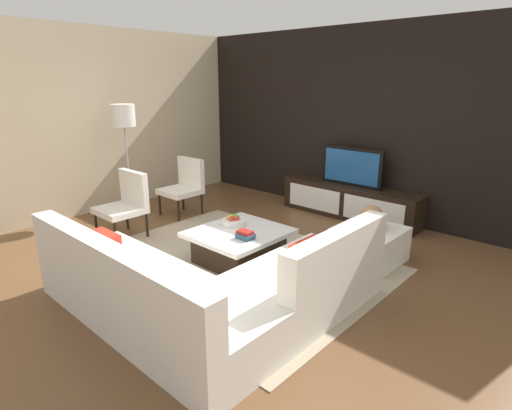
{
  "coord_description": "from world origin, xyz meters",
  "views": [
    {
      "loc": [
        3.0,
        -3.02,
        2.02
      ],
      "look_at": [
        -0.23,
        0.53,
        0.56
      ],
      "focal_mm": 28.89,
      "sensor_mm": 36.0,
      "label": 1
    }
  ],
  "objects_px": {
    "ottoman": "(369,244)",
    "decorative_ball": "(371,217)",
    "sectional_couch": "(207,288)",
    "book_stack": "(245,235)",
    "coffee_table": "(239,245)",
    "media_console": "(349,201)",
    "floor_lamp": "(124,122)",
    "fruit_bowl": "(234,221)",
    "accent_chair_far": "(185,183)",
    "accent_chair_near": "(126,201)",
    "television": "(352,167)"
  },
  "relations": [
    {
      "from": "fruit_bowl",
      "to": "decorative_ball",
      "type": "xyz_separation_m",
      "value": [
        1.27,
        0.94,
        0.1
      ]
    },
    {
      "from": "television",
      "to": "sectional_couch",
      "type": "distance_m",
      "value": 3.39
    },
    {
      "from": "accent_chair_near",
      "to": "sectional_couch",
      "type": "bearing_deg",
      "value": -15.46
    },
    {
      "from": "accent_chair_far",
      "to": "fruit_bowl",
      "type": "bearing_deg",
      "value": -12.52
    },
    {
      "from": "sectional_couch",
      "to": "book_stack",
      "type": "xyz_separation_m",
      "value": [
        -0.39,
        0.89,
        0.14
      ]
    },
    {
      "from": "coffee_table",
      "to": "accent_chair_near",
      "type": "xyz_separation_m",
      "value": [
        -1.7,
        -0.41,
        0.29
      ]
    },
    {
      "from": "media_console",
      "to": "ottoman",
      "type": "distance_m",
      "value": 1.6
    },
    {
      "from": "coffee_table",
      "to": "ottoman",
      "type": "xyz_separation_m",
      "value": [
        1.09,
        1.04,
        -0.0
      ]
    },
    {
      "from": "floor_lamp",
      "to": "book_stack",
      "type": "xyz_separation_m",
      "value": [
        2.68,
        -0.23,
        -1.01
      ]
    },
    {
      "from": "accent_chair_far",
      "to": "floor_lamp",
      "type": "bearing_deg",
      "value": -125.11
    },
    {
      "from": "television",
      "to": "coffee_table",
      "type": "height_order",
      "value": "television"
    },
    {
      "from": "decorative_ball",
      "to": "fruit_bowl",
      "type": "bearing_deg",
      "value": -143.49
    },
    {
      "from": "media_console",
      "to": "floor_lamp",
      "type": "relative_size",
      "value": 1.29
    },
    {
      "from": "accent_chair_near",
      "to": "fruit_bowl",
      "type": "relative_size",
      "value": 3.11
    },
    {
      "from": "coffee_table",
      "to": "ottoman",
      "type": "relative_size",
      "value": 1.45
    },
    {
      "from": "floor_lamp",
      "to": "fruit_bowl",
      "type": "distance_m",
      "value": 2.49
    },
    {
      "from": "coffee_table",
      "to": "floor_lamp",
      "type": "xyz_separation_m",
      "value": [
        -2.46,
        0.1,
        1.23
      ]
    },
    {
      "from": "sectional_couch",
      "to": "book_stack",
      "type": "relative_size",
      "value": 13.45
    },
    {
      "from": "ottoman",
      "to": "accent_chair_far",
      "type": "height_order",
      "value": "accent_chair_far"
    },
    {
      "from": "coffee_table",
      "to": "floor_lamp",
      "type": "bearing_deg",
      "value": 177.62
    },
    {
      "from": "floor_lamp",
      "to": "decorative_ball",
      "type": "distance_m",
      "value": 3.78
    },
    {
      "from": "accent_chair_far",
      "to": "decorative_ball",
      "type": "xyz_separation_m",
      "value": [
        2.98,
        0.32,
        0.05
      ]
    },
    {
      "from": "coffee_table",
      "to": "decorative_ball",
      "type": "distance_m",
      "value": 1.54
    },
    {
      "from": "ottoman",
      "to": "decorative_ball",
      "type": "height_order",
      "value": "decorative_ball"
    },
    {
      "from": "sectional_couch",
      "to": "coffee_table",
      "type": "distance_m",
      "value": 1.19
    },
    {
      "from": "coffee_table",
      "to": "fruit_bowl",
      "type": "xyz_separation_m",
      "value": [
        -0.18,
        0.1,
        0.23
      ]
    },
    {
      "from": "accent_chair_near",
      "to": "fruit_bowl",
      "type": "height_order",
      "value": "accent_chair_near"
    },
    {
      "from": "television",
      "to": "accent_chair_near",
      "type": "distance_m",
      "value": 3.26
    },
    {
      "from": "sectional_couch",
      "to": "fruit_bowl",
      "type": "xyz_separation_m",
      "value": [
        -0.79,
        1.12,
        0.15
      ]
    },
    {
      "from": "coffee_table",
      "to": "book_stack",
      "type": "distance_m",
      "value": 0.34
    },
    {
      "from": "media_console",
      "to": "accent_chair_near",
      "type": "distance_m",
      "value": 3.26
    },
    {
      "from": "ottoman",
      "to": "television",
      "type": "bearing_deg",
      "value": 128.2
    },
    {
      "from": "fruit_bowl",
      "to": "book_stack",
      "type": "xyz_separation_m",
      "value": [
        0.4,
        -0.22,
        -0.01
      ]
    },
    {
      "from": "ottoman",
      "to": "sectional_couch",
      "type": "bearing_deg",
      "value": -103.07
    },
    {
      "from": "coffee_table",
      "to": "floor_lamp",
      "type": "relative_size",
      "value": 0.6
    },
    {
      "from": "fruit_bowl",
      "to": "accent_chair_far",
      "type": "distance_m",
      "value": 1.82
    },
    {
      "from": "media_console",
      "to": "decorative_ball",
      "type": "distance_m",
      "value": 1.62
    },
    {
      "from": "television",
      "to": "coffee_table",
      "type": "xyz_separation_m",
      "value": [
        -0.1,
        -2.3,
        -0.59
      ]
    },
    {
      "from": "fruit_bowl",
      "to": "floor_lamp",
      "type": "bearing_deg",
      "value": 179.9
    },
    {
      "from": "coffee_table",
      "to": "decorative_ball",
      "type": "xyz_separation_m",
      "value": [
        1.09,
        1.04,
        0.33
      ]
    },
    {
      "from": "sectional_couch",
      "to": "decorative_ball",
      "type": "xyz_separation_m",
      "value": [
        0.48,
        2.06,
        0.26
      ]
    },
    {
      "from": "decorative_ball",
      "to": "ottoman",
      "type": "bearing_deg",
      "value": 180.0
    },
    {
      "from": "television",
      "to": "accent_chair_far",
      "type": "bearing_deg",
      "value": -141.56
    },
    {
      "from": "sectional_couch",
      "to": "decorative_ball",
      "type": "height_order",
      "value": "sectional_couch"
    },
    {
      "from": "ottoman",
      "to": "decorative_ball",
      "type": "bearing_deg",
      "value": 0.0
    },
    {
      "from": "media_console",
      "to": "coffee_table",
      "type": "distance_m",
      "value": 2.3
    },
    {
      "from": "ottoman",
      "to": "accent_chair_far",
      "type": "relative_size",
      "value": 0.8
    },
    {
      "from": "fruit_bowl",
      "to": "accent_chair_far",
      "type": "xyz_separation_m",
      "value": [
        -1.7,
        0.62,
        0.06
      ]
    },
    {
      "from": "coffee_table",
      "to": "accent_chair_near",
      "type": "bearing_deg",
      "value": -166.47
    },
    {
      "from": "television",
      "to": "decorative_ball",
      "type": "bearing_deg",
      "value": -51.8
    }
  ]
}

